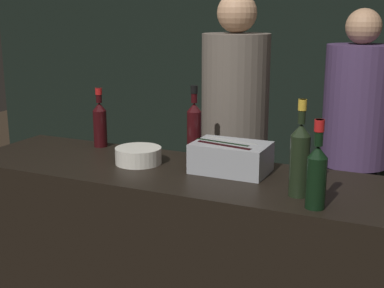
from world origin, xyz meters
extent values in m
cube|color=black|center=(0.00, 2.57, 1.40)|extent=(6.40, 0.06, 2.80)
cube|color=black|center=(0.00, 0.30, 0.52)|extent=(2.16, 0.60, 1.04)
cube|color=#9EA0A5|center=(0.16, 0.38, 1.11)|extent=(0.33, 0.22, 0.13)
cylinder|color=black|center=(0.15, 0.33, 1.14)|extent=(0.27, 0.12, 0.07)
cylinder|color=black|center=(0.12, 0.38, 1.14)|extent=(0.26, 0.11, 0.07)
cylinder|color=#B2B7AD|center=(0.15, 0.43, 1.14)|extent=(0.27, 0.12, 0.07)
cylinder|color=silver|center=(-0.27, 0.33, 1.08)|extent=(0.21, 0.21, 0.07)
cylinder|color=gray|center=(-0.27, 0.33, 1.11)|extent=(0.18, 0.18, 0.01)
cylinder|color=black|center=(0.60, 0.09, 1.14)|extent=(0.07, 0.07, 0.19)
cone|color=black|center=(0.60, 0.09, 1.25)|extent=(0.07, 0.07, 0.04)
cylinder|color=black|center=(0.60, 0.09, 1.32)|extent=(0.03, 0.03, 0.09)
cylinder|color=red|center=(0.60, 0.09, 1.35)|extent=(0.04, 0.04, 0.04)
cylinder|color=black|center=(-0.08, 0.54, 1.15)|extent=(0.07, 0.07, 0.22)
cone|color=black|center=(-0.08, 0.54, 1.29)|extent=(0.07, 0.07, 0.04)
cylinder|color=black|center=(-0.08, 0.54, 1.35)|extent=(0.03, 0.03, 0.08)
cylinder|color=black|center=(-0.08, 0.54, 1.37)|extent=(0.03, 0.03, 0.04)
cylinder|color=black|center=(-0.61, 0.52, 1.14)|extent=(0.07, 0.07, 0.19)
cone|color=black|center=(-0.61, 0.52, 1.25)|extent=(0.07, 0.07, 0.04)
cylinder|color=black|center=(-0.61, 0.52, 1.31)|extent=(0.03, 0.03, 0.08)
cylinder|color=red|center=(-0.61, 0.52, 1.33)|extent=(0.03, 0.03, 0.03)
cylinder|color=black|center=(0.51, 0.19, 1.16)|extent=(0.08, 0.08, 0.24)
cone|color=black|center=(0.51, 0.19, 1.30)|extent=(0.08, 0.08, 0.05)
cylinder|color=black|center=(0.51, 0.19, 1.37)|extent=(0.03, 0.03, 0.09)
cylinder|color=gold|center=(0.51, 0.19, 1.40)|extent=(0.03, 0.03, 0.04)
cube|color=black|center=(-0.03, 0.96, 0.42)|extent=(0.27, 0.20, 0.85)
cylinder|color=#60564C|center=(-0.03, 0.96, 1.23)|extent=(0.36, 0.36, 0.77)
sphere|color=tan|center=(-0.03, 0.96, 1.72)|extent=(0.21, 0.21, 0.21)
cube|color=black|center=(0.53, 1.60, 0.40)|extent=(0.31, 0.23, 0.80)
cylinder|color=#473356|center=(0.53, 1.60, 1.17)|extent=(0.41, 0.41, 0.73)
sphere|color=tan|center=(0.53, 1.60, 1.64)|extent=(0.21, 0.21, 0.21)
camera|label=1|loc=(0.95, -1.74, 1.73)|focal=50.00mm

